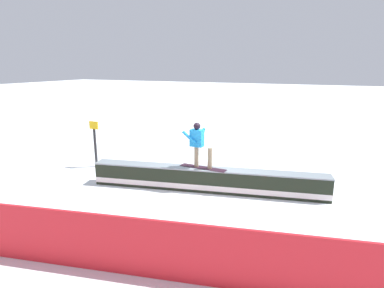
% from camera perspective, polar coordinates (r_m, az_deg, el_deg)
% --- Properties ---
extents(ground_plane, '(120.00, 120.00, 0.00)m').
position_cam_1_polar(ground_plane, '(10.25, 2.63, -8.37)').
color(ground_plane, white).
extents(grind_box, '(7.39, 2.06, 0.75)m').
position_cam_1_polar(grind_box, '(10.13, 2.65, -6.58)').
color(grind_box, black).
rests_on(grind_box, ground_plane).
extents(snowboarder, '(1.53, 0.42, 1.43)m').
position_cam_1_polar(snowboarder, '(9.85, 1.22, 0.09)').
color(snowboarder, black).
rests_on(snowboarder, grind_box).
extents(safety_fence, '(11.70, 2.53, 1.20)m').
position_cam_1_polar(safety_fence, '(6.42, -12.92, -17.32)').
color(safety_fence, red).
rests_on(safety_fence, ground_plane).
extents(trail_marker, '(0.40, 0.10, 1.81)m').
position_cam_1_polar(trail_marker, '(12.84, -17.05, 0.23)').
color(trail_marker, '#262628').
rests_on(trail_marker, ground_plane).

